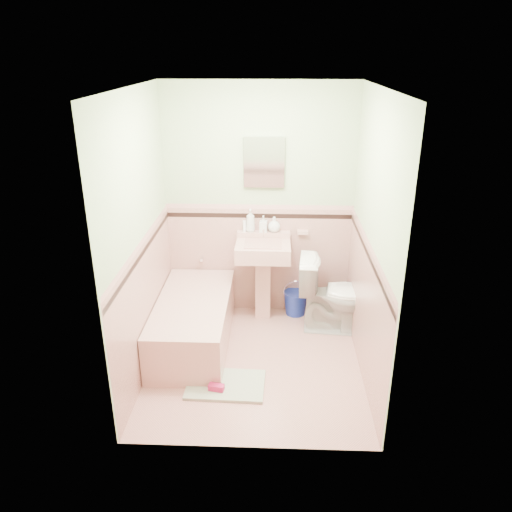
{
  "coord_description": "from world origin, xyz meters",
  "views": [
    {
      "loc": [
        0.17,
        -4.02,
        2.78
      ],
      "look_at": [
        0.0,
        0.25,
        1.0
      ],
      "focal_mm": 35.19,
      "sensor_mm": 36.0,
      "label": 1
    }
  ],
  "objects_px": {
    "toilet": "(337,295)",
    "medicine_cabinet": "(264,162)",
    "soap_bottle_mid": "(263,224)",
    "shoe": "(216,387)",
    "bucket": "(296,303)",
    "soap_bottle_left": "(250,220)",
    "soap_bottle_right": "(274,224)",
    "sink": "(263,282)",
    "bathtub": "(194,323)"
  },
  "relations": [
    {
      "from": "toilet",
      "to": "medicine_cabinet",
      "type": "bearing_deg",
      "value": 67.23
    },
    {
      "from": "medicine_cabinet",
      "to": "soap_bottle_mid",
      "type": "bearing_deg",
      "value": -97.11
    },
    {
      "from": "bucket",
      "to": "shoe",
      "type": "distance_m",
      "value": 1.62
    },
    {
      "from": "toilet",
      "to": "shoe",
      "type": "xyz_separation_m",
      "value": [
        -1.15,
        -1.13,
        -0.35
      ]
    },
    {
      "from": "bathtub",
      "to": "soap_bottle_mid",
      "type": "distance_m",
      "value": 1.28
    },
    {
      "from": "soap_bottle_mid",
      "to": "toilet",
      "type": "relative_size",
      "value": 0.22
    },
    {
      "from": "sink",
      "to": "soap_bottle_mid",
      "type": "bearing_deg",
      "value": 91.19
    },
    {
      "from": "soap_bottle_mid",
      "to": "shoe",
      "type": "relative_size",
      "value": 1.31
    },
    {
      "from": "soap_bottle_mid",
      "to": "toilet",
      "type": "xyz_separation_m",
      "value": [
        0.78,
        -0.38,
        -0.64
      ]
    },
    {
      "from": "bucket",
      "to": "shoe",
      "type": "bearing_deg",
      "value": -116.89
    },
    {
      "from": "sink",
      "to": "soap_bottle_right",
      "type": "xyz_separation_m",
      "value": [
        0.11,
        0.18,
        0.59
      ]
    },
    {
      "from": "sink",
      "to": "soap_bottle_left",
      "type": "distance_m",
      "value": 0.67
    },
    {
      "from": "bucket",
      "to": "sink",
      "type": "bearing_deg",
      "value": -161.76
    },
    {
      "from": "medicine_cabinet",
      "to": "soap_bottle_right",
      "type": "height_order",
      "value": "medicine_cabinet"
    },
    {
      "from": "sink",
      "to": "shoe",
      "type": "relative_size",
      "value": 6.66
    },
    {
      "from": "bathtub",
      "to": "soap_bottle_left",
      "type": "bearing_deg",
      "value": 52.82
    },
    {
      "from": "soap_bottle_right",
      "to": "shoe",
      "type": "distance_m",
      "value": 1.86
    },
    {
      "from": "soap_bottle_mid",
      "to": "bathtub",
      "type": "bearing_deg",
      "value": -133.61
    },
    {
      "from": "bathtub",
      "to": "soap_bottle_mid",
      "type": "xyz_separation_m",
      "value": [
        0.68,
        0.71,
        0.82
      ]
    },
    {
      "from": "bucket",
      "to": "bathtub",
      "type": "bearing_deg",
      "value": -148.11
    },
    {
      "from": "soap_bottle_left",
      "to": "soap_bottle_right",
      "type": "relative_size",
      "value": 1.48
    },
    {
      "from": "soap_bottle_mid",
      "to": "sink",
      "type": "bearing_deg",
      "value": -88.81
    },
    {
      "from": "toilet",
      "to": "shoe",
      "type": "relative_size",
      "value": 6.04
    },
    {
      "from": "soap_bottle_left",
      "to": "shoe",
      "type": "distance_m",
      "value": 1.83
    },
    {
      "from": "bathtub",
      "to": "bucket",
      "type": "height_order",
      "value": "bathtub"
    },
    {
      "from": "soap_bottle_left",
      "to": "bucket",
      "type": "xyz_separation_m",
      "value": [
        0.51,
        -0.06,
        -0.95
      ]
    },
    {
      "from": "soap_bottle_right",
      "to": "soap_bottle_mid",
      "type": "bearing_deg",
      "value": 180.0
    },
    {
      "from": "bathtub",
      "to": "soap_bottle_right",
      "type": "distance_m",
      "value": 1.34
    },
    {
      "from": "sink",
      "to": "bucket",
      "type": "relative_size",
      "value": 3.34
    },
    {
      "from": "soap_bottle_left",
      "to": "soap_bottle_right",
      "type": "distance_m",
      "value": 0.26
    },
    {
      "from": "soap_bottle_mid",
      "to": "soap_bottle_right",
      "type": "bearing_deg",
      "value": 0.0
    },
    {
      "from": "bathtub",
      "to": "sink",
      "type": "xyz_separation_m",
      "value": [
        0.68,
        0.53,
        0.22
      ]
    },
    {
      "from": "bathtub",
      "to": "sink",
      "type": "height_order",
      "value": "sink"
    },
    {
      "from": "medicine_cabinet",
      "to": "toilet",
      "type": "height_order",
      "value": "medicine_cabinet"
    },
    {
      "from": "bathtub",
      "to": "shoe",
      "type": "bearing_deg",
      "value": -68.42
    },
    {
      "from": "toilet",
      "to": "bucket",
      "type": "xyz_separation_m",
      "value": [
        -0.41,
        0.32,
        -0.27
      ]
    },
    {
      "from": "soap_bottle_left",
      "to": "soap_bottle_right",
      "type": "xyz_separation_m",
      "value": [
        0.25,
        0.0,
        -0.04
      ]
    },
    {
      "from": "medicine_cabinet",
      "to": "bucket",
      "type": "relative_size",
      "value": 1.93
    },
    {
      "from": "soap_bottle_mid",
      "to": "bucket",
      "type": "relative_size",
      "value": 0.66
    },
    {
      "from": "soap_bottle_left",
      "to": "toilet",
      "type": "xyz_separation_m",
      "value": [
        0.92,
        -0.38,
        -0.67
      ]
    },
    {
      "from": "medicine_cabinet",
      "to": "soap_bottle_right",
      "type": "xyz_separation_m",
      "value": [
        0.11,
        -0.03,
        -0.66
      ]
    },
    {
      "from": "bucket",
      "to": "shoe",
      "type": "height_order",
      "value": "bucket"
    },
    {
      "from": "soap_bottle_left",
      "to": "bucket",
      "type": "distance_m",
      "value": 1.07
    },
    {
      "from": "bathtub",
      "to": "sink",
      "type": "relative_size",
      "value": 1.67
    },
    {
      "from": "soap_bottle_left",
      "to": "soap_bottle_mid",
      "type": "xyz_separation_m",
      "value": [
        0.14,
        0.0,
        -0.04
      ]
    },
    {
      "from": "soap_bottle_mid",
      "to": "bucket",
      "type": "bearing_deg",
      "value": -9.18
    },
    {
      "from": "bathtub",
      "to": "medicine_cabinet",
      "type": "bearing_deg",
      "value": 47.42
    },
    {
      "from": "sink",
      "to": "soap_bottle_right",
      "type": "bearing_deg",
      "value": 58.29
    },
    {
      "from": "medicine_cabinet",
      "to": "shoe",
      "type": "distance_m",
      "value": 2.28
    },
    {
      "from": "bathtub",
      "to": "bucket",
      "type": "distance_m",
      "value": 1.23
    }
  ]
}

